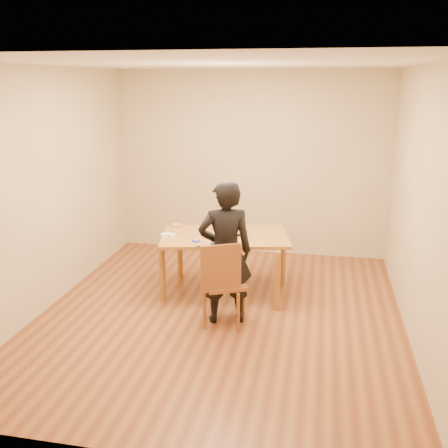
% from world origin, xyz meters
% --- Properties ---
extents(room_shell, '(4.00, 4.50, 2.70)m').
position_xyz_m(room_shell, '(0.00, 0.34, 1.35)').
color(room_shell, brown).
rests_on(room_shell, ground).
extents(dining_table, '(1.66, 1.18, 0.04)m').
position_xyz_m(dining_table, '(-0.07, 0.62, 0.73)').
color(dining_table, brown).
rests_on(dining_table, floor).
extents(dining_chair, '(0.56, 0.56, 0.04)m').
position_xyz_m(dining_chair, '(0.08, -0.16, 0.45)').
color(dining_chair, brown).
rests_on(dining_chair, floor).
extents(cake_plate, '(0.30, 0.30, 0.02)m').
position_xyz_m(cake_plate, '(0.04, 0.73, 0.76)').
color(cake_plate, red).
rests_on(cake_plate, dining_table).
extents(cake, '(0.23, 0.23, 0.07)m').
position_xyz_m(cake, '(0.04, 0.73, 0.81)').
color(cake, white).
rests_on(cake, cake_plate).
extents(frosting_dome, '(0.22, 0.22, 0.03)m').
position_xyz_m(frosting_dome, '(0.04, 0.73, 0.86)').
color(frosting_dome, white).
rests_on(frosting_dome, cake).
extents(frosting_tub, '(0.09, 0.09, 0.08)m').
position_xyz_m(frosting_tub, '(-0.10, 0.17, 0.79)').
color(frosting_tub, white).
rests_on(frosting_tub, dining_table).
extents(frosting_lid, '(0.10, 0.10, 0.01)m').
position_xyz_m(frosting_lid, '(-0.35, 0.31, 0.75)').
color(frosting_lid, '#18229D').
rests_on(frosting_lid, dining_table).
extents(frosting_dollop, '(0.04, 0.04, 0.02)m').
position_xyz_m(frosting_dollop, '(-0.35, 0.31, 0.77)').
color(frosting_dollop, white).
rests_on(frosting_dollop, frosting_lid).
extents(ramekin_green, '(0.08, 0.08, 0.04)m').
position_xyz_m(ramekin_green, '(-0.67, 0.42, 0.77)').
color(ramekin_green, white).
rests_on(ramekin_green, dining_table).
extents(ramekin_yellow, '(0.08, 0.08, 0.04)m').
position_xyz_m(ramekin_yellow, '(-0.73, 0.43, 0.77)').
color(ramekin_yellow, white).
rests_on(ramekin_yellow, dining_table).
extents(ramekin_multi, '(0.08, 0.08, 0.04)m').
position_xyz_m(ramekin_multi, '(-0.76, 0.41, 0.77)').
color(ramekin_multi, white).
rests_on(ramekin_multi, dining_table).
extents(candy_box_pink, '(0.14, 0.11, 0.02)m').
position_xyz_m(candy_box_pink, '(-0.74, 0.84, 0.76)').
color(candy_box_pink, '#EC37B2').
rests_on(candy_box_pink, dining_table).
extents(candy_box_green, '(0.13, 0.11, 0.02)m').
position_xyz_m(candy_box_green, '(-0.74, 0.85, 0.78)').
color(candy_box_green, green).
rests_on(candy_box_green, candy_box_pink).
extents(spatula, '(0.15, 0.07, 0.01)m').
position_xyz_m(spatula, '(-0.22, 0.15, 0.75)').
color(spatula, black).
rests_on(spatula, dining_table).
extents(person, '(0.66, 0.53, 1.58)m').
position_xyz_m(person, '(0.08, -0.11, 0.79)').
color(person, black).
rests_on(person, floor).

